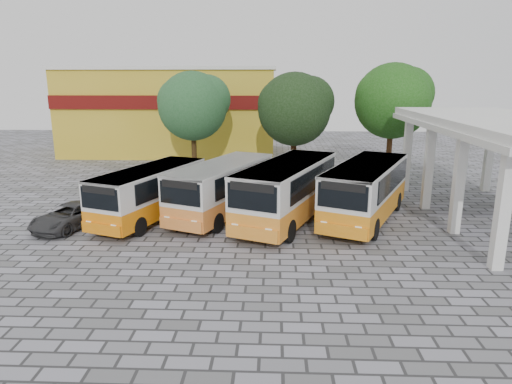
{
  "coord_description": "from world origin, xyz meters",
  "views": [
    {
      "loc": [
        -0.9,
        -19.56,
        7.32
      ],
      "look_at": [
        -1.83,
        3.58,
        1.5
      ],
      "focal_mm": 32.0,
      "sensor_mm": 36.0,
      "label": 1
    }
  ],
  "objects_px": {
    "bus_far_left": "(150,190)",
    "bus_centre_right": "(288,188)",
    "parked_car": "(70,216)",
    "bus_centre_left": "(223,186)",
    "bus_far_right": "(366,188)"
  },
  "relations": [
    {
      "from": "bus_centre_left",
      "to": "bus_far_right",
      "type": "bearing_deg",
      "value": 18.25
    },
    {
      "from": "bus_far_right",
      "to": "parked_car",
      "type": "relative_size",
      "value": 2.11
    },
    {
      "from": "bus_far_left",
      "to": "parked_car",
      "type": "bearing_deg",
      "value": -137.81
    },
    {
      "from": "bus_far_left",
      "to": "bus_centre_left",
      "type": "distance_m",
      "value": 3.8
    },
    {
      "from": "bus_far_left",
      "to": "bus_centre_right",
      "type": "relative_size",
      "value": 0.88
    },
    {
      "from": "bus_far_left",
      "to": "parked_car",
      "type": "xyz_separation_m",
      "value": [
        -3.74,
        -1.5,
        -0.99
      ]
    },
    {
      "from": "bus_centre_right",
      "to": "parked_car",
      "type": "xyz_separation_m",
      "value": [
        -10.92,
        -1.33,
        -1.21
      ]
    },
    {
      "from": "bus_far_left",
      "to": "bus_centre_left",
      "type": "xyz_separation_m",
      "value": [
        3.72,
        0.77,
        0.09
      ]
    },
    {
      "from": "bus_far_right",
      "to": "parked_car",
      "type": "distance_m",
      "value": 15.13
    },
    {
      "from": "bus_centre_left",
      "to": "bus_centre_right",
      "type": "bearing_deg",
      "value": 7.46
    },
    {
      "from": "bus_far_right",
      "to": "parked_car",
      "type": "xyz_separation_m",
      "value": [
        -14.99,
        -1.7,
        -1.16
      ]
    },
    {
      "from": "bus_far_left",
      "to": "bus_far_right",
      "type": "relative_size",
      "value": 0.9
    },
    {
      "from": "bus_centre_left",
      "to": "bus_far_right",
      "type": "xyz_separation_m",
      "value": [
        7.53,
        -0.56,
        0.08
      ]
    },
    {
      "from": "bus_centre_left",
      "to": "bus_centre_right",
      "type": "xyz_separation_m",
      "value": [
        3.47,
        -0.93,
        0.13
      ]
    },
    {
      "from": "bus_centre_left",
      "to": "bus_centre_right",
      "type": "relative_size",
      "value": 0.93
    }
  ]
}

